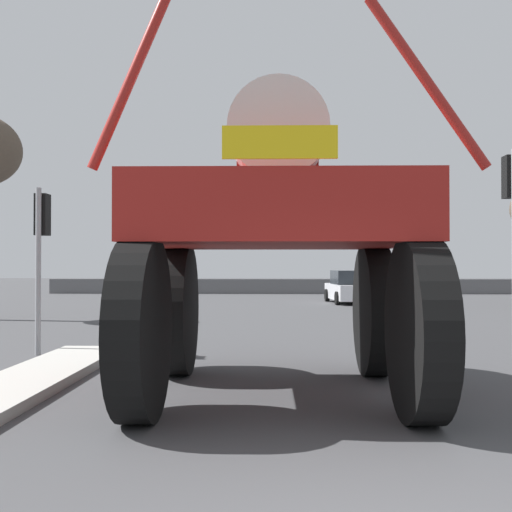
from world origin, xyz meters
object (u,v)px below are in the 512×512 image
at_px(sedan_ahead, 350,288).
at_px(traffic_signal_near_left, 41,234).
at_px(traffic_signal_near_right, 511,206).
at_px(oversize_sprayer, 277,240).

bearing_deg(sedan_ahead, traffic_signal_near_left, 149.05).
bearing_deg(traffic_signal_near_right, sedan_ahead, 93.93).
bearing_deg(traffic_signal_near_left, sedan_ahead, 64.14).
distance_m(oversize_sprayer, traffic_signal_near_right, 6.05).
xyz_separation_m(sedan_ahead, traffic_signal_near_right, (1.16, -16.90, 2.24)).
height_order(oversize_sprayer, sedan_ahead, oversize_sprayer).
height_order(oversize_sprayer, traffic_signal_near_left, oversize_sprayer).
relative_size(oversize_sprayer, traffic_signal_near_left, 1.58).
relative_size(sedan_ahead, traffic_signal_near_right, 1.05).
xyz_separation_m(oversize_sprayer, traffic_signal_near_left, (-4.73, 3.83, 0.28)).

